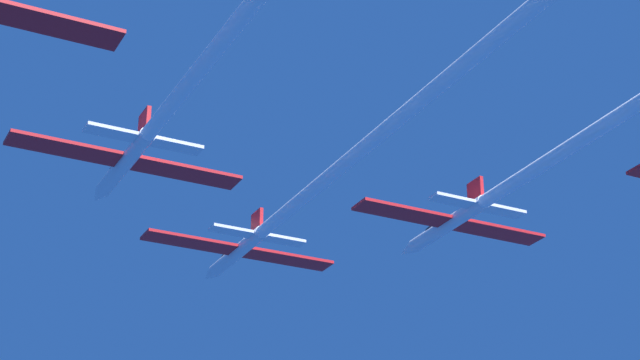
% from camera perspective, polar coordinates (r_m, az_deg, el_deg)
% --- Properties ---
extents(jet_lead, '(17.18, 55.85, 2.85)m').
position_cam_1_polar(jet_lead, '(86.59, -0.00, -0.18)').
color(jet_lead, white).
extents(jet_left_wing, '(17.18, 52.91, 2.85)m').
position_cam_1_polar(jet_left_wing, '(71.93, -6.07, 5.36)').
color(jet_left_wing, white).
extents(jet_right_wing, '(17.18, 48.53, 2.85)m').
position_cam_1_polar(jet_right_wing, '(85.14, 10.95, 0.77)').
color(jet_right_wing, white).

